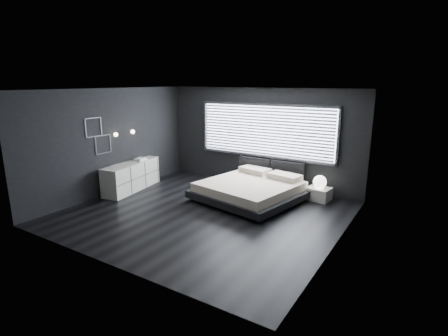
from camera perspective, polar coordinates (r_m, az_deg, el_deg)
The scene contains 12 objects.
room at distance 7.77m, azimuth -3.33°, elevation 2.28°, with size 6.04×6.00×2.80m.
window at distance 9.93m, azimuth 6.68°, elevation 6.03°, with size 4.14×0.09×1.52m.
headboard at distance 9.98m, azimuth 7.67°, elevation -0.05°, with size 1.96×0.16×0.52m.
sconce_near at distance 9.71m, azimuth -17.26°, elevation 5.25°, with size 0.18×0.11×0.11m.
sconce_far at distance 10.10m, azimuth -14.69°, elevation 5.75°, with size 0.18×0.11×0.11m.
wall_art_upper at distance 9.37m, azimuth -20.52°, elevation 6.24°, with size 0.01×0.48×0.48m.
wall_art_lower at distance 9.59m, azimuth -19.10°, elevation 3.67°, with size 0.01×0.48×0.48m.
bed at distance 8.98m, azimuth 4.37°, elevation -3.44°, with size 2.77×2.68×0.62m.
nightstand at distance 9.30m, azimuth 15.21°, elevation -4.09°, with size 0.56×0.47×0.33m, color silver.
orb_lamp at distance 9.17m, azimuth 15.37°, elevation -2.20°, with size 0.34×0.34×0.34m, color white.
dresser at distance 10.10m, azimuth -14.84°, elevation -1.29°, with size 0.86×2.01×0.78m.
book_stack at distance 10.23m, azimuth -13.54°, elevation 1.41°, with size 0.28×0.36×0.07m.
Camera 1 is at (4.42, -6.19, 2.99)m, focal length 28.00 mm.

